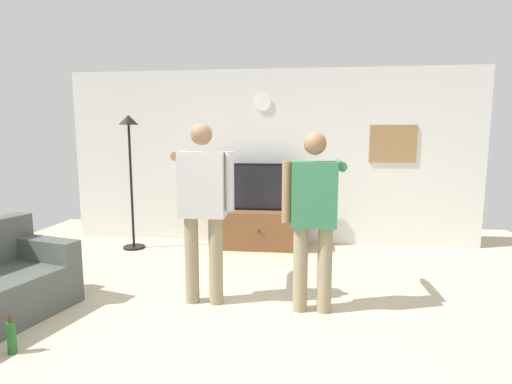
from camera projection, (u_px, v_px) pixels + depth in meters
ground_plane at (245, 330)px, 3.42m from camera, size 8.40×8.40×0.00m
back_wall at (271, 158)px, 6.14m from camera, size 6.40×0.10×2.70m
tv_stand at (261, 229)px, 5.95m from camera, size 1.38×0.58×0.57m
television at (261, 187)px, 5.91m from camera, size 1.21×0.07×0.71m
wall_clock at (263, 103)px, 5.97m from camera, size 0.25×0.03×0.25m
framed_picture at (393, 144)px, 5.85m from camera, size 0.68×0.04×0.56m
floor_lamp at (130, 154)px, 5.74m from camera, size 0.32×0.32×1.99m
person_standing_nearer_lamp at (203, 202)px, 3.86m from camera, size 0.63×0.78×1.80m
person_standing_nearer_couch at (314, 212)px, 3.67m from camera, size 0.60×0.78×1.72m
beverage_bottle at (11, 337)px, 3.03m from camera, size 0.07×0.07×0.32m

